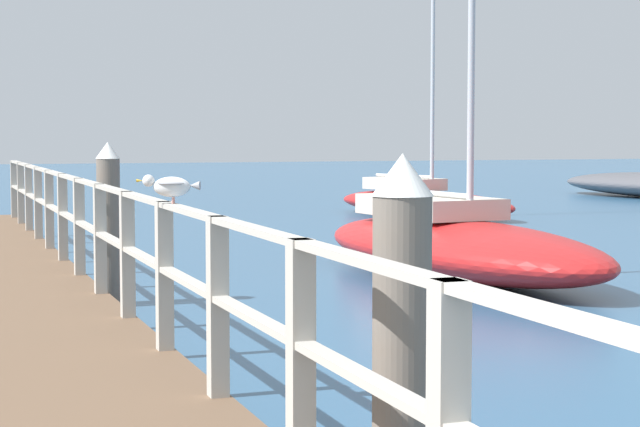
{
  "coord_description": "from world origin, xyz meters",
  "views": [
    {
      "loc": [
        -0.45,
        -1.06,
        2.06
      ],
      "look_at": [
        2.73,
        7.79,
        1.39
      ],
      "focal_mm": 62.36,
      "sensor_mm": 36.0,
      "label": 1
    }
  ],
  "objects_px": {
    "seagull_foreground": "(171,186)",
    "boat_6": "(422,200)",
    "dock_piling_near": "(402,360)",
    "boat_3": "(455,244)",
    "dock_piling_far": "(109,223)"
  },
  "relations": [
    {
      "from": "boat_3",
      "to": "boat_6",
      "type": "bearing_deg",
      "value": -118.42
    },
    {
      "from": "dock_piling_near",
      "to": "boat_6",
      "type": "distance_m",
      "value": 22.89
    },
    {
      "from": "dock_piling_near",
      "to": "dock_piling_far",
      "type": "bearing_deg",
      "value": 90.0
    },
    {
      "from": "boat_3",
      "to": "boat_6",
      "type": "xyz_separation_m",
      "value": [
        4.63,
        11.05,
        -0.07
      ]
    },
    {
      "from": "dock_piling_far",
      "to": "dock_piling_near",
      "type": "bearing_deg",
      "value": -90.0
    },
    {
      "from": "boat_3",
      "to": "boat_6",
      "type": "distance_m",
      "value": 11.98
    },
    {
      "from": "dock_piling_near",
      "to": "boat_3",
      "type": "distance_m",
      "value": 10.94
    },
    {
      "from": "seagull_foreground",
      "to": "boat_6",
      "type": "bearing_deg",
      "value": -5.33
    },
    {
      "from": "boat_3",
      "to": "boat_6",
      "type": "height_order",
      "value": "boat_3"
    },
    {
      "from": "dock_piling_near",
      "to": "boat_3",
      "type": "xyz_separation_m",
      "value": [
        5.14,
        9.64,
        -0.51
      ]
    },
    {
      "from": "seagull_foreground",
      "to": "boat_3",
      "type": "relative_size",
      "value": 0.05
    },
    {
      "from": "dock_piling_far",
      "to": "seagull_foreground",
      "type": "distance_m",
      "value": 5.43
    },
    {
      "from": "dock_piling_far",
      "to": "boat_6",
      "type": "height_order",
      "value": "boat_6"
    },
    {
      "from": "boat_3",
      "to": "boat_6",
      "type": "relative_size",
      "value": 1.03
    },
    {
      "from": "dock_piling_far",
      "to": "boat_3",
      "type": "distance_m",
      "value": 5.25
    }
  ]
}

